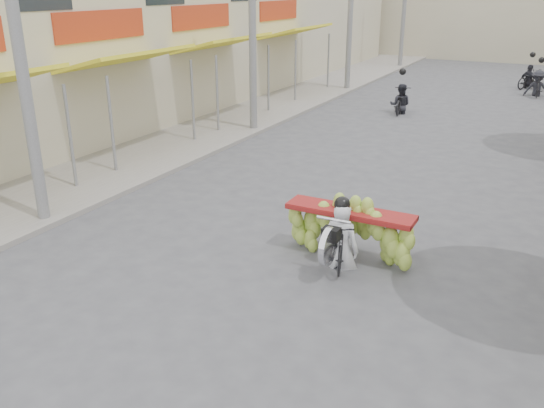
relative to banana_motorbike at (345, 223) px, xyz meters
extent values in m
plane|color=#4C4C50|center=(-0.81, -4.18, -0.74)|extent=(120.00, 120.00, 0.00)
cube|color=gray|center=(-7.81, 10.82, -0.68)|extent=(4.00, 60.00, 0.12)
cube|color=#BEB596|center=(-12.81, 9.82, 2.26)|extent=(8.00, 40.00, 6.00)
cylinder|color=slate|center=(-7.11, 0.62, 0.53)|extent=(0.08, 0.08, 2.55)
cube|color=yellow|center=(-7.93, 3.82, 2.01)|extent=(1.77, 4.00, 0.53)
cylinder|color=slate|center=(-7.11, 2.02, 0.53)|extent=(0.08, 0.08, 2.55)
cylinder|color=slate|center=(-7.11, 5.62, 0.53)|extent=(0.08, 0.08, 2.55)
cube|color=#A72F16|center=(-8.81, 3.82, 2.86)|extent=(0.10, 3.50, 0.80)
cube|color=yellow|center=(-7.93, 8.82, 2.01)|extent=(1.77, 4.00, 0.53)
cylinder|color=slate|center=(-7.11, 7.02, 0.53)|extent=(0.08, 0.08, 2.55)
cylinder|color=slate|center=(-7.11, 10.62, 0.53)|extent=(0.08, 0.08, 2.55)
cube|color=#A72F16|center=(-8.81, 8.82, 2.86)|extent=(0.10, 3.50, 0.80)
cube|color=yellow|center=(-7.93, 14.82, 2.01)|extent=(1.77, 4.00, 0.53)
cylinder|color=slate|center=(-7.11, 13.02, 0.53)|extent=(0.08, 0.08, 2.55)
cylinder|color=slate|center=(-7.11, 16.62, 0.53)|extent=(0.08, 0.08, 2.55)
cube|color=#A72F16|center=(-8.81, 14.82, 2.86)|extent=(0.10, 3.50, 0.80)
cube|color=#BEB596|center=(-0.81, 33.82, 2.76)|extent=(20.00, 6.00, 7.00)
cylinder|color=slate|center=(-6.21, -1.18, 3.26)|extent=(0.24, 0.24, 8.00)
cylinder|color=slate|center=(-6.21, 7.82, 3.26)|extent=(0.24, 0.24, 8.00)
cylinder|color=slate|center=(-6.21, 16.82, 3.26)|extent=(0.24, 0.24, 8.00)
imported|color=black|center=(0.00, -0.13, -0.30)|extent=(0.84, 1.56, 0.88)
cylinder|color=silver|center=(0.00, -0.78, -0.12)|extent=(0.10, 0.66, 0.66)
cube|color=black|center=(0.00, -0.68, 0.06)|extent=(0.28, 0.22, 0.22)
cylinder|color=silver|center=(0.00, -0.58, 0.28)|extent=(0.60, 0.05, 0.05)
cube|color=maroon|center=(0.00, 0.22, 0.14)|extent=(2.32, 0.55, 0.10)
imported|color=silver|center=(0.00, -0.18, 0.46)|extent=(0.65, 0.48, 1.80)
sphere|color=black|center=(0.00, -0.21, 1.33)|extent=(0.28, 0.28, 0.28)
imported|color=black|center=(-2.62, 12.97, -0.28)|extent=(0.83, 1.71, 0.92)
imported|color=#24252B|center=(-2.62, 12.97, 0.38)|extent=(0.85, 0.59, 1.65)
sphere|color=black|center=(-2.62, 12.97, 0.84)|extent=(0.26, 0.26, 0.26)
imported|color=black|center=(1.80, 19.25, -0.23)|extent=(0.68, 1.79, 1.03)
imported|color=#24252B|center=(1.80, 19.25, 0.38)|extent=(1.11, 0.66, 1.65)
sphere|color=black|center=(1.80, 19.25, 0.84)|extent=(0.26, 0.26, 0.26)
imported|color=black|center=(1.28, 21.28, -0.30)|extent=(1.27, 1.67, 0.89)
imported|color=#24252B|center=(1.28, 21.28, 0.38)|extent=(1.11, 0.94, 1.65)
sphere|color=black|center=(1.28, 21.28, 0.84)|extent=(0.26, 0.26, 0.26)
camera|label=1|loc=(3.14, -8.87, 3.94)|focal=38.00mm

